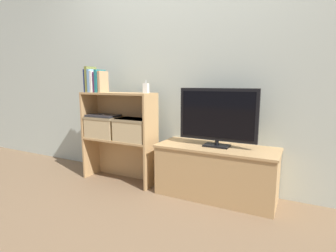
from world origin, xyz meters
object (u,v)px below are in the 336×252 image
book_teal (100,81)px  storage_basket_right (133,129)px  book_navy (89,81)px  laptop (103,115)px  book_plum (98,82)px  book_tan (103,82)px  tv (218,116)px  tv_stand (216,172)px  book_olive (91,79)px  book_skyblue (93,81)px  baby_monitor (146,88)px  storage_basket_left (104,126)px  book_ivory (96,82)px

book_teal → storage_basket_right: book_teal is taller
book_teal → book_navy: bearing=180.0°
laptop → book_teal: bearing=-128.6°
book_plum → book_tan: (0.07, -0.00, 0.00)m
laptop → book_tan: bearing=-25.2°
tv → laptop: bearing=-175.9°
tv_stand → book_plum: size_ratio=5.17×
book_olive → book_tan: (0.16, 0.00, -0.02)m
tv_stand → laptop: laptop is taller
laptop → book_olive: bearing=-174.6°
tv_stand → book_tan: 1.41m
book_navy → book_plum: book_navy is taller
book_skyblue → baby_monitor: bearing=2.6°
tv → book_olive: 1.37m
book_skyblue → storage_basket_right: 0.66m
tv_stand → book_skyblue: bearing=-175.6°
storage_basket_left → tv: bearing=4.1°
storage_basket_left → book_olive: bearing=-174.6°
book_ivory → storage_basket_left: 0.46m
tv → book_navy: bearing=-175.9°
tv_stand → baby_monitor: size_ratio=8.71×
tv_stand → book_skyblue: 1.52m
book_ivory → book_teal: bearing=0.0°
tv_stand → storage_basket_left: storage_basket_left is taller
book_tan → storage_basket_left: size_ratio=0.61×
tv_stand → book_olive: size_ratio=4.04×
book_ivory → book_tan: book_ivory is taller
book_navy → storage_basket_right: book_navy is taller
tv_stand → book_ivory: book_ivory is taller
book_plum → storage_basket_right: 0.61m
tv_stand → tv: tv is taller
book_ivory → book_plum: size_ratio=1.05×
book_tan → laptop: size_ratio=0.66×
storage_basket_right → storage_basket_left: bearing=180.0°
book_teal → laptop: size_ratio=0.71×
book_olive → book_ivory: 0.07m
book_ivory → laptop: book_ivory is taller
book_navy → storage_basket_right: size_ratio=0.66×
tv → book_teal: size_ratio=3.01×
tv_stand → baby_monitor: bearing=-173.9°
book_olive → laptop: 0.39m
book_plum → tv_stand: bearing=4.6°
book_teal → baby_monitor: 0.53m
book_teal → baby_monitor: bearing=3.0°
storage_basket_left → storage_basket_right: (0.37, 0.00, 0.00)m
book_plum → book_teal: bearing=-0.0°
book_skyblue → book_tan: 0.13m
book_ivory → book_teal: book_teal is taller
book_plum → laptop: bearing=16.8°
book_tan → storage_basket_left: book_tan is taller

